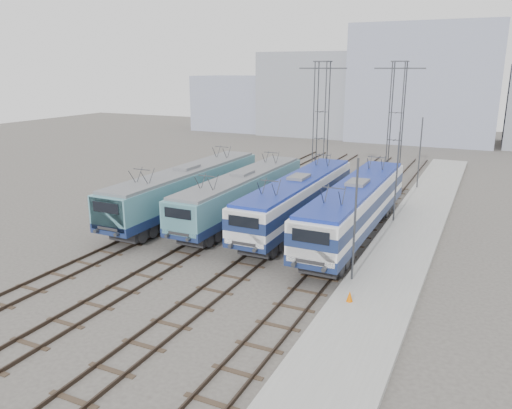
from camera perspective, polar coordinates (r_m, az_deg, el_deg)
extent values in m
plane|color=#514C47|center=(29.61, -6.62, -7.50)|extent=(160.00, 160.00, 0.00)
cube|color=#9E9E99|center=(33.31, 16.21, -5.11)|extent=(4.00, 70.00, 0.30)
cube|color=navy|center=(40.17, -7.76, 0.77)|extent=(2.95, 18.66, 0.62)
cube|color=teal|center=(39.88, -7.82, 2.50)|extent=(2.90, 18.66, 1.87)
cube|color=teal|center=(33.05, -16.30, -1.02)|extent=(2.67, 0.73, 2.11)
cube|color=slate|center=(39.66, -7.87, 3.96)|extent=(2.67, 17.91, 0.21)
cube|color=#262628|center=(35.57, -13.17, -2.74)|extent=(2.18, 3.73, 0.70)
cube|color=#262628|center=(45.52, -3.46, 1.61)|extent=(2.18, 3.73, 0.70)
cube|color=navy|center=(38.66, -1.51, 0.22)|extent=(2.79, 17.62, 0.59)
cube|color=teal|center=(38.37, -1.52, 1.91)|extent=(2.74, 17.62, 1.76)
cube|color=teal|center=(31.37, -8.54, -1.68)|extent=(2.52, 0.69, 2.00)
cube|color=slate|center=(38.15, -1.53, 3.34)|extent=(2.52, 16.91, 0.20)
cube|color=#262628|center=(33.97, -6.00, -3.32)|extent=(2.06, 3.52, 0.66)
cube|color=#262628|center=(43.98, 1.96, 1.10)|extent=(2.06, 3.52, 0.66)
cube|color=navy|center=(37.10, 4.85, -0.45)|extent=(2.84, 17.94, 0.60)
cube|color=white|center=(36.79, 4.90, 1.34)|extent=(2.79, 17.94, 1.79)
cube|color=navy|center=(36.80, 4.89, 1.27)|extent=(2.83, 17.96, 0.70)
cube|color=white|center=(29.23, -1.11, -2.70)|extent=(2.57, 0.70, 2.03)
cube|color=navy|center=(36.56, 4.93, 2.86)|extent=(2.57, 17.23, 0.20)
cube|color=#262628|center=(32.05, 1.02, -4.37)|extent=(2.09, 3.59, 0.67)
cube|color=#262628|center=(42.76, 7.68, 0.56)|extent=(2.09, 3.59, 0.67)
cube|color=navy|center=(35.14, 11.31, -1.51)|extent=(2.98, 18.83, 0.63)
cube|color=white|center=(34.80, 11.41, 0.47)|extent=(2.93, 18.83, 1.88)
cube|color=navy|center=(34.81, 11.41, 0.39)|extent=(2.97, 18.85, 0.73)
cube|color=white|center=(26.53, 6.51, -4.45)|extent=(2.70, 0.73, 2.13)
cube|color=navy|center=(34.55, 11.51, 2.15)|extent=(2.70, 18.08, 0.21)
cube|color=#262628|center=(29.66, 8.17, -6.16)|extent=(2.20, 3.77, 0.71)
cube|color=#262628|center=(41.25, 13.44, -0.25)|extent=(2.20, 3.77, 0.71)
cylinder|color=#3F4247|center=(47.31, 6.55, 8.65)|extent=(0.10, 0.10, 12.00)
cylinder|color=#3F4247|center=(46.97, 7.83, 8.56)|extent=(0.10, 0.10, 12.00)
cylinder|color=#3F4247|center=(48.35, 6.98, 8.78)|extent=(0.10, 0.10, 12.00)
cylinder|color=#3F4247|center=(48.01, 8.24, 8.69)|extent=(0.10, 0.10, 12.00)
cube|color=#3F4247|center=(47.34, 7.63, 15.17)|extent=(4.50, 0.12, 0.12)
cylinder|color=#3F4247|center=(47.59, 14.84, 8.28)|extent=(0.10, 0.10, 12.00)
cylinder|color=#3F4247|center=(47.40, 16.16, 8.16)|extent=(0.10, 0.10, 12.00)
cylinder|color=#3F4247|center=(48.66, 15.10, 8.41)|extent=(0.10, 0.10, 12.00)
cylinder|color=#3F4247|center=(48.47, 16.38, 8.29)|extent=(0.10, 0.10, 12.00)
cube|color=#3F4247|center=(47.71, 16.10, 14.73)|extent=(4.50, 0.12, 0.12)
cylinder|color=#3F4247|center=(26.94, 11.22, -2.11)|extent=(0.12, 0.12, 7.00)
cylinder|color=#3F4247|center=(38.34, 15.75, 2.81)|extent=(0.12, 0.12, 7.00)
cylinder|color=#3F4247|center=(50.02, 18.20, 5.45)|extent=(0.12, 0.12, 7.00)
cone|color=#E76400|center=(25.42, 10.66, -10.26)|extent=(0.32, 0.32, 0.55)
cube|color=#8C929D|center=(89.83, 6.95, 12.42)|extent=(18.00, 12.00, 14.00)
cube|color=#949BB5|center=(85.71, 18.77, 12.94)|extent=(22.00, 14.00, 18.00)
cube|color=#949BB5|center=(96.26, -2.33, 11.51)|extent=(14.00, 10.00, 10.00)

